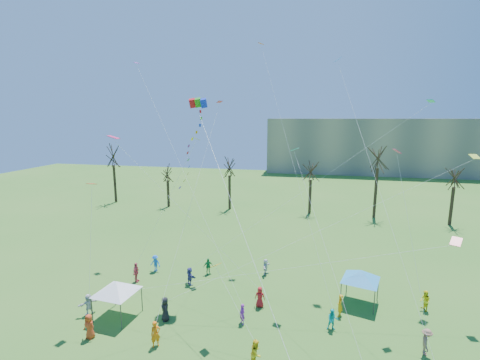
% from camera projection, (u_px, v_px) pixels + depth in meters
% --- Properties ---
extents(distant_building, '(60.00, 14.00, 15.00)m').
position_uv_depth(distant_building, '(378.00, 146.00, 92.76)').
color(distant_building, gray).
rests_on(distant_building, ground).
extents(bare_tree_row, '(71.44, 7.95, 12.03)m').
position_uv_depth(bare_tree_row, '(306.00, 169.00, 52.60)').
color(bare_tree_row, black).
rests_on(bare_tree_row, ground).
extents(big_box_kite, '(5.87, 7.95, 22.22)m').
position_uv_depth(big_box_kite, '(194.00, 152.00, 27.64)').
color(big_box_kite, red).
rests_on(big_box_kite, ground).
extents(canopy_tent_white, '(3.93, 3.93, 2.96)m').
position_uv_depth(canopy_tent_white, '(116.00, 287.00, 25.38)').
color(canopy_tent_white, '#3F3F44').
rests_on(canopy_tent_white, ground).
extents(canopy_tent_blue, '(3.76, 3.76, 2.93)m').
position_uv_depth(canopy_tent_blue, '(361.00, 275.00, 27.33)').
color(canopy_tent_blue, '#3F3F44').
rests_on(canopy_tent_blue, ground).
extents(festival_crowd, '(26.93, 15.10, 1.86)m').
position_uv_depth(festival_crowd, '(241.00, 306.00, 25.73)').
color(festival_crowd, red).
rests_on(festival_crowd, ground).
extents(small_kites_aloft, '(31.93, 18.18, 33.52)m').
position_uv_depth(small_kites_aloft, '(275.00, 149.00, 26.87)').
color(small_kites_aloft, '#F5370C').
rests_on(small_kites_aloft, ground).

